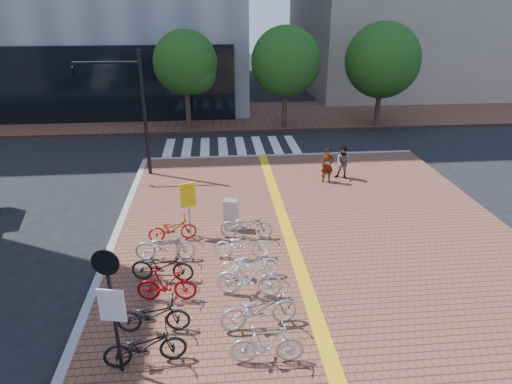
{
  "coord_description": "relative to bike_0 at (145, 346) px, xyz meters",
  "views": [
    {
      "loc": [
        -0.44,
        -10.52,
        7.74
      ],
      "look_at": [
        0.97,
        4.49,
        1.3
      ],
      "focal_mm": 32.0,
      "sensor_mm": 36.0,
      "label": 1
    }
  ],
  "objects": [
    {
      "name": "bike_0",
      "position": [
        0.0,
        0.0,
        0.0
      ],
      "size": [
        1.9,
        0.86,
        0.96
      ],
      "primitive_type": "imported",
      "rotation": [
        0.0,
        0.0,
        1.7
      ],
      "color": "black",
      "rests_on": "sidewalk"
    },
    {
      "name": "far_sidewalk",
      "position": [
        2.15,
        23.37,
        -0.56
      ],
      "size": [
        70.0,
        8.0,
        0.15
      ],
      "primitive_type": "cube",
      "color": "brown",
      "rests_on": "ground"
    },
    {
      "name": "pedestrian_b",
      "position": [
        7.44,
        10.75,
        0.28
      ],
      "size": [
        0.92,
        0.84,
        1.52
      ],
      "primitive_type": "imported",
      "rotation": [
        0.0,
        0.0,
        -0.46
      ],
      "color": "#4D5562",
      "rests_on": "sidewalk"
    },
    {
      "name": "pedestrian_a",
      "position": [
        6.63,
        10.43,
        0.29
      ],
      "size": [
        0.59,
        0.41,
        1.55
      ],
      "primitive_type": "imported",
      "rotation": [
        0.0,
        0.0,
        0.07
      ],
      "color": "gray",
      "rests_on": "sidewalk"
    },
    {
      "name": "kerb_north",
      "position": [
        5.15,
        14.37,
        -0.56
      ],
      "size": [
        14.0,
        0.25,
        0.15
      ],
      "primitive_type": "cube",
      "color": "gray",
      "rests_on": "ground"
    },
    {
      "name": "bike_11",
      "position": [
        2.68,
        5.62,
        -0.01
      ],
      "size": [
        1.86,
        0.83,
        0.94
      ],
      "primitive_type": "imported",
      "rotation": [
        0.0,
        0.0,
        1.46
      ],
      "color": "#A9A9AE",
      "rests_on": "sidewalk"
    },
    {
      "name": "bike_2",
      "position": [
        0.28,
        2.31,
        0.0
      ],
      "size": [
        1.65,
        0.58,
        0.97
      ],
      "primitive_type": "imported",
      "rotation": [
        0.0,
        0.0,
        1.49
      ],
      "color": "#AE0C14",
      "rests_on": "sidewalk"
    },
    {
      "name": "street_trees",
      "position": [
        7.19,
        19.83,
        3.47
      ],
      "size": [
        16.2,
        4.6,
        6.35
      ],
      "color": "#38281E",
      "rests_on": "far_sidewalk"
    },
    {
      "name": "bike_10",
      "position": [
        2.44,
        4.33,
        -0.01
      ],
      "size": [
        1.81,
        0.74,
        0.93
      ],
      "primitive_type": "imported",
      "rotation": [
        0.0,
        0.0,
        1.5
      ],
      "color": "silver",
      "rests_on": "sidewalk"
    },
    {
      "name": "bike_9",
      "position": [
        2.58,
        3.2,
        -0.02
      ],
      "size": [
        1.81,
        0.74,
        0.93
      ],
      "primitive_type": "imported",
      "rotation": [
        0.0,
        0.0,
        1.64
      ],
      "color": "white",
      "rests_on": "sidewalk"
    },
    {
      "name": "traffic_light_pole",
      "position": [
        -2.64,
        12.22,
        3.37
      ],
      "size": [
        3.0,
        1.15,
        5.58
      ],
      "color": "black",
      "rests_on": "sidewalk"
    },
    {
      "name": "yellow_sign",
      "position": [
        0.75,
        5.94,
        0.87
      ],
      "size": [
        0.52,
        0.19,
        1.95
      ],
      "color": "#B7B7BC",
      "rests_on": "sidewalk"
    },
    {
      "name": "utility_box",
      "position": [
        2.19,
        6.35,
        0.07
      ],
      "size": [
        0.57,
        0.47,
        1.1
      ],
      "primitive_type": "cube",
      "rotation": [
        0.0,
        0.0,
        -0.23
      ],
      "color": "silver",
      "rests_on": "sidewalk"
    },
    {
      "name": "bike_7",
      "position": [
        2.64,
        1.01,
        0.04
      ],
      "size": [
        2.08,
        1.03,
        1.05
      ],
      "primitive_type": "imported",
      "rotation": [
        0.0,
        0.0,
        1.75
      ],
      "color": "#ACACB0",
      "rests_on": "sidewalk"
    },
    {
      "name": "crosswalk",
      "position": [
        2.65,
        16.37,
        -0.63
      ],
      "size": [
        7.5,
        4.0,
        0.01
      ],
      "color": "silver",
      "rests_on": "ground"
    },
    {
      "name": "bike_8",
      "position": [
        2.5,
        2.32,
        0.08
      ],
      "size": [
        1.93,
        0.87,
        1.12
      ],
      "primitive_type": "imported",
      "rotation": [
        0.0,
        0.0,
        1.38
      ],
      "color": "silver",
      "rests_on": "sidewalk"
    },
    {
      "name": "bike_1",
      "position": [
        0.06,
        1.09,
        -0.01
      ],
      "size": [
        1.82,
        0.7,
        0.94
      ],
      "primitive_type": "imported",
      "rotation": [
        0.0,
        0.0,
        1.53
      ],
      "color": "black",
      "rests_on": "sidewalk"
    },
    {
      "name": "bike_6",
      "position": [
        2.7,
        -0.23,
        0.02
      ],
      "size": [
        1.7,
        0.55,
        1.01
      ],
      "primitive_type": "imported",
      "rotation": [
        0.0,
        0.0,
        1.53
      ],
      "color": "#B5B5BA",
      "rests_on": "sidewalk"
    },
    {
      "name": "ground",
      "position": [
        2.15,
        2.37,
        -0.63
      ],
      "size": [
        120.0,
        120.0,
        0.0
      ],
      "primitive_type": "plane",
      "color": "black",
      "rests_on": "ground"
    },
    {
      "name": "bike_5",
      "position": [
        0.18,
        5.67,
        -0.06
      ],
      "size": [
        1.67,
        0.8,
        0.84
      ],
      "primitive_type": "imported",
      "rotation": [
        0.0,
        0.0,
        1.73
      ],
      "color": "#A91D0C",
      "rests_on": "sidewalk"
    },
    {
      "name": "bike_4",
      "position": [
        0.05,
        4.43,
        0.01
      ],
      "size": [
        1.9,
        0.72,
        0.99
      ],
      "primitive_type": "imported",
      "rotation": [
        0.0,
        0.0,
        1.53
      ],
      "color": "silver",
      "rests_on": "sidewalk"
    },
    {
      "name": "bike_3",
      "position": [
        0.07,
        3.29,
        -0.0
      ],
      "size": [
        1.9,
        0.93,
        0.96
      ],
      "primitive_type": "imported",
      "rotation": [
        0.0,
        0.0,
        1.4
      ],
      "color": "black",
      "rests_on": "sidewalk"
    },
    {
      "name": "notice_sign",
      "position": [
        -0.52,
        -0.22,
        1.47
      ],
      "size": [
        0.57,
        0.18,
        3.1
      ],
      "color": "black",
      "rests_on": "sidewalk"
    }
  ]
}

